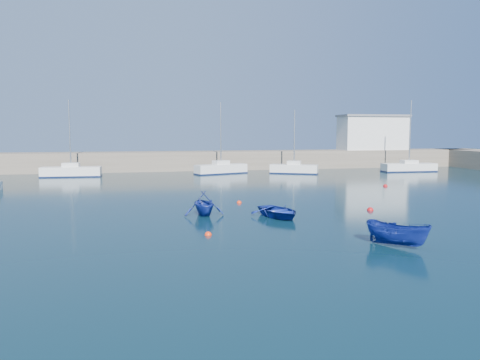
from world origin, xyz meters
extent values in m
plane|color=black|center=(0.00, 0.00, 0.00)|extent=(220.00, 220.00, 0.00)
cube|color=#6D6253|center=(0.00, 46.00, 1.30)|extent=(96.00, 4.50, 2.60)
cube|color=silver|center=(30.00, 46.00, 5.10)|extent=(10.00, 4.00, 5.00)
cube|color=silver|center=(-12.89, 39.16, 0.60)|extent=(6.99, 2.29, 1.20)
cylinder|color=#B7BABC|center=(-12.89, 39.16, 5.16)|extent=(0.18, 0.18, 7.93)
cube|color=silver|center=(5.35, 39.31, 0.61)|extent=(7.09, 4.08, 1.21)
cylinder|color=#B7BABC|center=(5.35, 39.31, 5.15)|extent=(0.18, 0.18, 7.87)
cube|color=silver|center=(14.59, 37.52, 0.58)|extent=(6.15, 4.32, 1.16)
cylinder|color=#B7BABC|center=(14.59, 37.52, 4.65)|extent=(0.17, 0.17, 6.97)
cube|color=silver|center=(30.70, 36.96, 0.56)|extent=(7.36, 2.27, 1.12)
cylinder|color=#B7BABC|center=(30.70, 36.96, 5.32)|extent=(0.16, 0.16, 8.40)
imported|color=navy|center=(3.65, 8.55, 0.39)|extent=(3.56, 4.31, 0.78)
imported|color=navy|center=(-0.90, 10.30, 0.79)|extent=(2.73, 3.11, 1.57)
imported|color=navy|center=(6.93, 0.06, 0.62)|extent=(2.80, 3.33, 1.24)
sphere|color=red|center=(-1.48, 4.46, 0.00)|extent=(0.38, 0.38, 0.38)
sphere|color=#B40D10|center=(10.63, 9.69, 0.00)|extent=(0.45, 0.45, 0.45)
sphere|color=red|center=(2.46, 14.92, 0.00)|extent=(0.38, 0.38, 0.38)
sphere|color=#B40D10|center=(18.87, 22.19, 0.00)|extent=(0.45, 0.45, 0.45)
camera|label=1|loc=(-5.02, -19.62, 5.50)|focal=35.00mm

